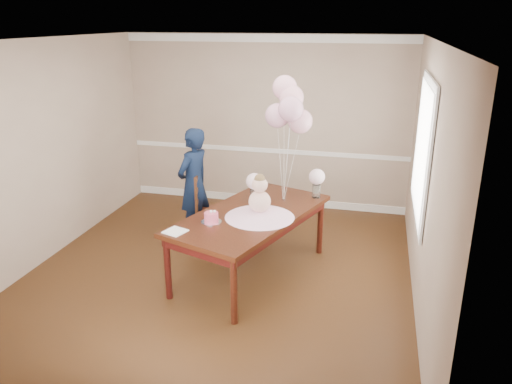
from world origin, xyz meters
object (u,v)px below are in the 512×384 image
at_px(dining_chair_seat, 212,212).
at_px(dining_table_top, 251,215).
at_px(woman, 194,185).
at_px(birthday_cake, 211,217).

bearing_deg(dining_chair_seat, dining_table_top, -62.16).
xyz_separation_m(dining_chair_seat, woman, (-0.27, 0.07, 0.35)).
xyz_separation_m(birthday_cake, woman, (-0.66, 1.20, -0.06)).
bearing_deg(dining_table_top, dining_chair_seat, 153.50).
bearing_deg(woman, dining_table_top, 68.96).
height_order(birthday_cake, woman, woman).
height_order(dining_table_top, birthday_cake, birthday_cake).
relative_size(dining_chair_seat, woman, 0.27).
relative_size(dining_table_top, woman, 1.34).
relative_size(birthday_cake, woman, 0.10).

